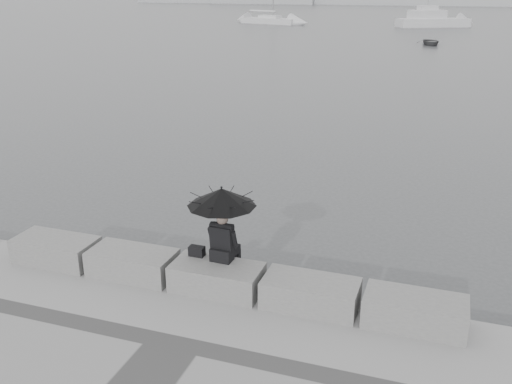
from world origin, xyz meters
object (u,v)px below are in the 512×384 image
at_px(sailboat_left, 270,20).
at_px(motor_cruiser, 433,20).
at_px(dinghy, 431,42).
at_px(seated_person, 222,207).

distance_m(sailboat_left, motor_cruiser, 22.91).
xyz_separation_m(motor_cruiser, dinghy, (1.03, -24.89, -0.61)).
relative_size(sailboat_left, motor_cruiser, 1.31).
height_order(seated_person, dinghy, seated_person).
relative_size(seated_person, motor_cruiser, 0.14).
bearing_deg(dinghy, sailboat_left, 118.11).
distance_m(sailboat_left, dinghy, 33.76).
relative_size(motor_cruiser, dinghy, 2.96).
relative_size(sailboat_left, dinghy, 3.88).
bearing_deg(sailboat_left, motor_cruiser, 19.38).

